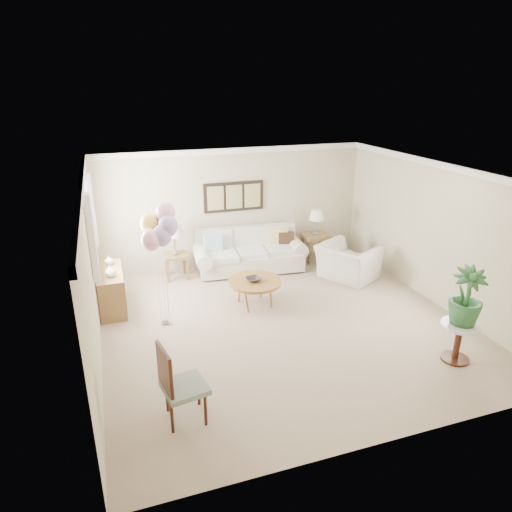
# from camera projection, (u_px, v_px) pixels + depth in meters

# --- Properties ---
(ground_plane) EXTENTS (6.00, 6.00, 0.00)m
(ground_plane) POSITION_uv_depth(u_px,v_px,m) (283.00, 322.00, 7.90)
(ground_plane) COLOR tan
(room_shell) EXTENTS (6.04, 6.04, 2.60)m
(room_shell) POSITION_uv_depth(u_px,v_px,m) (276.00, 232.00, 7.37)
(room_shell) COLOR beige
(room_shell) RESTS_ON ground
(wall_art_triptych) EXTENTS (1.35, 0.06, 0.65)m
(wall_art_triptych) POSITION_uv_depth(u_px,v_px,m) (234.00, 197.00, 9.97)
(wall_art_triptych) COLOR black
(wall_art_triptych) RESTS_ON ground
(sofa) EXTENTS (2.54, 1.12, 0.91)m
(sofa) POSITION_uv_depth(u_px,v_px,m) (250.00, 254.00, 10.03)
(sofa) COLOR beige
(sofa) RESTS_ON ground
(end_table_left) EXTENTS (0.49, 0.45, 0.54)m
(end_table_left) POSITION_uv_depth(u_px,v_px,m) (176.00, 258.00, 9.54)
(end_table_left) COLOR olive
(end_table_left) RESTS_ON ground
(end_table_right) EXTENTS (0.58, 0.52, 0.63)m
(end_table_right) POSITION_uv_depth(u_px,v_px,m) (316.00, 239.00, 10.49)
(end_table_right) COLOR olive
(end_table_right) RESTS_ON ground
(lamp_left) EXTENTS (0.37, 0.37, 0.66)m
(lamp_left) POSITION_uv_depth(u_px,v_px,m) (174.00, 231.00, 9.33)
(lamp_left) COLOR gray
(lamp_left) RESTS_ON end_table_left
(lamp_right) EXTENTS (0.33, 0.33, 0.58)m
(lamp_right) POSITION_uv_depth(u_px,v_px,m) (317.00, 216.00, 10.30)
(lamp_right) COLOR gray
(lamp_right) RESTS_ON end_table_right
(coffee_table) EXTENTS (0.98, 0.98, 0.50)m
(coffee_table) POSITION_uv_depth(u_px,v_px,m) (255.00, 282.00, 8.36)
(coffee_table) COLOR olive
(coffee_table) RESTS_ON ground
(decor_bowl) EXTENTS (0.30, 0.30, 0.07)m
(decor_bowl) POSITION_uv_depth(u_px,v_px,m) (254.00, 279.00, 8.31)
(decor_bowl) COLOR #292321
(decor_bowl) RESTS_ON coffee_table
(armchair) EXTENTS (1.39, 1.45, 0.73)m
(armchair) POSITION_uv_depth(u_px,v_px,m) (348.00, 262.00, 9.56)
(armchair) COLOR beige
(armchair) RESTS_ON ground
(side_table) EXTENTS (0.56, 0.56, 0.61)m
(side_table) POSITION_uv_depth(u_px,v_px,m) (459.00, 333.00, 6.68)
(side_table) COLOR silver
(side_table) RESTS_ON ground
(potted_plant) EXTENTS (0.61, 0.61, 0.87)m
(potted_plant) POSITION_uv_depth(u_px,v_px,m) (467.00, 296.00, 6.49)
(potted_plant) COLOR #1E5025
(potted_plant) RESTS_ON side_table
(accent_chair) EXTENTS (0.58, 0.58, 1.03)m
(accent_chair) POSITION_uv_depth(u_px,v_px,m) (178.00, 383.00, 5.45)
(accent_chair) COLOR gray
(accent_chair) RESTS_ON ground
(credenza) EXTENTS (0.46, 1.20, 0.74)m
(credenza) POSITION_uv_depth(u_px,v_px,m) (111.00, 290.00, 8.27)
(credenza) COLOR olive
(credenza) RESTS_ON ground
(vase_white) EXTENTS (0.25, 0.25, 0.20)m
(vase_white) POSITION_uv_depth(u_px,v_px,m) (110.00, 271.00, 7.87)
(vase_white) COLOR silver
(vase_white) RESTS_ON credenza
(vase_sage) EXTENTS (0.19, 0.19, 0.17)m
(vase_sage) POSITION_uv_depth(u_px,v_px,m) (109.00, 260.00, 8.40)
(vase_sage) COLOR #B1B6AE
(vase_sage) RESTS_ON credenza
(balloon_cluster) EXTENTS (0.60, 0.57, 2.13)m
(balloon_cluster) POSITION_uv_depth(u_px,v_px,m) (159.00, 228.00, 7.24)
(balloon_cluster) COLOR gray
(balloon_cluster) RESTS_ON ground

